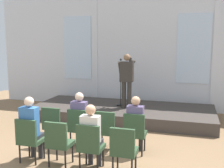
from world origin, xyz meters
TOP-DOWN VIEW (x-y plane):
  - ground_plane at (0.00, 0.00)m, footprint 13.98×13.98m
  - rear_partition at (0.02, 5.24)m, footprint 10.75×0.14m
  - stage_platform at (0.00, 3.76)m, footprint 5.79×2.35m
  - speaker at (0.16, 3.69)m, footprint 0.50×0.69m
  - mic_stand at (-0.10, 3.93)m, footprint 0.28×0.28m
  - chair_r0_c0 at (-0.99, 0.97)m, footprint 0.46×0.44m
  - chair_r0_c1 at (-0.33, 0.97)m, footprint 0.46×0.44m
  - audience_r0_c1 at (-0.33, 1.05)m, footprint 0.36×0.39m
  - chair_r0_c2 at (0.33, 0.97)m, footprint 0.46×0.44m
  - chair_r0_c3 at (0.99, 0.97)m, footprint 0.46×0.44m
  - audience_r0_c3 at (0.99, 1.05)m, footprint 0.36×0.39m
  - chair_r1_c0 at (-0.99, -0.05)m, footprint 0.46×0.44m
  - audience_r1_c0 at (-0.99, 0.02)m, footprint 0.36×0.39m
  - chair_r1_c1 at (-0.33, -0.05)m, footprint 0.46×0.44m
  - chair_r1_c2 at (0.33, -0.05)m, footprint 0.46×0.44m
  - audience_r1_c2 at (0.33, 0.03)m, footprint 0.36×0.39m
  - chair_r1_c3 at (0.99, -0.05)m, footprint 0.46×0.44m

SIDE VIEW (x-z plane):
  - ground_plane at x=0.00m, z-range 0.00..0.00m
  - stage_platform at x=0.00m, z-range 0.00..0.36m
  - chair_r0_c0 at x=-0.99m, z-range 0.06..1.00m
  - chair_r0_c1 at x=-0.33m, z-range 0.06..1.00m
  - chair_r0_c2 at x=0.33m, z-range 0.06..1.00m
  - chair_r0_c3 at x=0.99m, z-range 0.06..1.00m
  - chair_r1_c0 at x=-0.99m, z-range 0.06..1.00m
  - chair_r1_c1 at x=-0.33m, z-range 0.06..1.00m
  - chair_r1_c2 at x=0.33m, z-range 0.06..1.00m
  - chair_r1_c3 at x=0.99m, z-range 0.06..1.00m
  - mic_stand at x=-0.10m, z-range -0.08..1.48m
  - audience_r0_c3 at x=0.99m, z-range 0.07..1.37m
  - audience_r1_c2 at x=0.33m, z-range 0.07..1.37m
  - audience_r0_c1 at x=-0.33m, z-range 0.07..1.39m
  - audience_r1_c0 at x=-0.99m, z-range 0.07..1.45m
  - speaker at x=0.16m, z-range 0.51..2.22m
  - rear_partition at x=0.02m, z-range 0.01..4.11m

